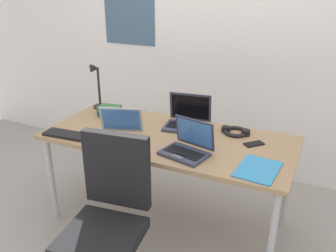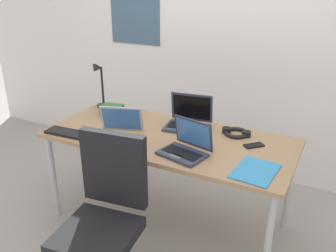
% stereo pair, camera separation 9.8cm
% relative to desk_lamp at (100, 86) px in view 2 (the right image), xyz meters
% --- Properties ---
extents(ground_plane, '(12.00, 12.00, 0.00)m').
position_rel_desk_lamp_xyz_m(ground_plane, '(0.80, -0.28, -0.94)').
color(ground_plane, gray).
extents(wall_back, '(6.00, 0.13, 2.60)m').
position_rel_desk_lamp_xyz_m(wall_back, '(0.80, 0.82, 0.36)').
color(wall_back, silver).
rests_on(wall_back, ground_plane).
extents(desk, '(1.80, 0.80, 0.74)m').
position_rel_desk_lamp_xyz_m(desk, '(0.80, -0.28, -0.25)').
color(desk, '#9E7A56').
rests_on(desk, ground_plane).
extents(desk_lamp, '(0.12, 0.18, 0.40)m').
position_rel_desk_lamp_xyz_m(desk_lamp, '(0.00, 0.00, 0.00)').
color(desk_lamp, black).
rests_on(desk_lamp, desk).
extents(laptop_by_keyboard, '(0.38, 0.36, 0.22)m').
position_rel_desk_lamp_xyz_m(laptop_by_keyboard, '(0.52, -0.49, -0.15)').
color(laptop_by_keyboard, '#B7BABC').
rests_on(laptop_by_keyboard, desk).
extents(laptop_back_right, '(0.34, 0.30, 0.22)m').
position_rel_desk_lamp_xyz_m(laptop_back_right, '(1.03, -0.47, -0.15)').
color(laptop_back_right, '#33384C').
rests_on(laptop_back_right, desk).
extents(laptop_front_left, '(0.36, 0.30, 0.24)m').
position_rel_desk_lamp_xyz_m(laptop_front_left, '(0.86, -0.05, -0.15)').
color(laptop_front_left, '#33384C').
rests_on(laptop_front_left, desk).
extents(external_keyboard, '(0.34, 0.14, 0.02)m').
position_rel_desk_lamp_xyz_m(external_keyboard, '(0.12, -0.58, -0.19)').
color(external_keyboard, black).
rests_on(external_keyboard, desk).
extents(computer_mouse, '(0.06, 0.10, 0.03)m').
position_rel_desk_lamp_xyz_m(computer_mouse, '(0.47, -0.15, -0.18)').
color(computer_mouse, black).
rests_on(computer_mouse, desk).
extents(cell_phone, '(0.14, 0.14, 0.01)m').
position_rel_desk_lamp_xyz_m(cell_phone, '(1.40, -0.15, -0.19)').
color(cell_phone, black).
rests_on(cell_phone, desk).
extents(headphones, '(0.21, 0.18, 0.04)m').
position_rel_desk_lamp_xyz_m(headphones, '(1.23, -0.02, -0.18)').
color(headphones, black).
rests_on(headphones, desk).
extents(pill_bottle, '(0.04, 0.04, 0.08)m').
position_rel_desk_lamp_xyz_m(pill_bottle, '(0.50, -0.26, -0.16)').
color(pill_bottle, gold).
rests_on(pill_bottle, desk).
extents(book_stack, '(0.22, 0.17, 0.08)m').
position_rel_desk_lamp_xyz_m(book_stack, '(0.20, -0.10, -0.16)').
color(book_stack, '#336638').
rests_on(book_stack, desk).
extents(paper_folder_far_corner, '(0.26, 0.33, 0.01)m').
position_rel_desk_lamp_xyz_m(paper_folder_far_corner, '(1.50, -0.49, -0.19)').
color(paper_folder_far_corner, '#338CC6').
rests_on(paper_folder_far_corner, desk).
extents(office_chair, '(0.52, 0.56, 0.97)m').
position_rel_desk_lamp_xyz_m(office_chair, '(0.73, -1.00, -0.54)').
color(office_chair, black).
rests_on(office_chair, ground_plane).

